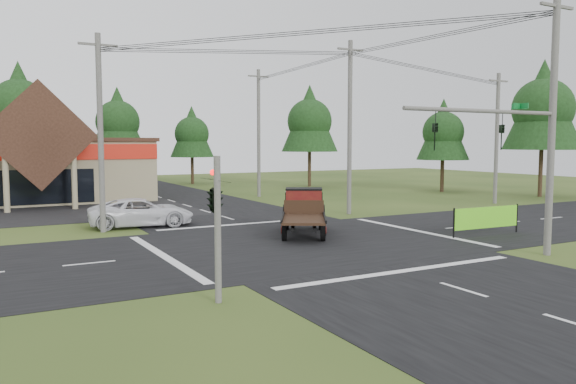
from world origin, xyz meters
TOP-DOWN VIEW (x-y plane):
  - ground at (0.00, 0.00)m, footprint 120.00×120.00m
  - road_ns at (0.00, 0.00)m, footprint 12.00×120.00m
  - road_ew at (0.00, 0.00)m, footprint 120.00×12.00m
  - traffic_signal_mast at (5.82, -7.50)m, footprint 8.12×0.24m
  - traffic_signal_corner at (-7.50, -7.32)m, footprint 0.53×2.48m
  - utility_pole_nr at (7.50, -7.50)m, footprint 2.00×0.30m
  - utility_pole_nw at (-8.00, 8.00)m, footprint 2.00×0.30m
  - utility_pole_ne at (8.00, 8.00)m, footprint 2.00×0.30m
  - utility_pole_far at (22.00, 8.00)m, footprint 2.00×0.30m
  - utility_pole_n at (8.00, 22.00)m, footprint 2.00×0.30m
  - tree_row_c at (-10.00, 41.00)m, footprint 7.28×7.28m
  - tree_row_d at (0.00, 42.00)m, footprint 6.16×6.16m
  - tree_row_e at (8.00, 40.00)m, footprint 5.04×5.04m
  - tree_side_ne at (18.00, 30.00)m, footprint 6.16×6.16m
  - tree_side_e_near at (26.00, 18.00)m, footprint 5.04×5.04m
  - tree_side_e_far at (30.00, 10.00)m, footprint 6.72×6.72m
  - antique_flatbed_truck at (0.94, 1.92)m, footprint 4.81×6.08m
  - roadside_banner at (9.22, -2.63)m, footprint 4.51×0.31m
  - white_pickup at (-5.67, 9.09)m, footprint 6.17×3.46m

SIDE VIEW (x-z plane):
  - ground at x=0.00m, z-range 0.00..0.00m
  - road_ns at x=0.00m, z-range 0.00..0.02m
  - road_ew at x=0.00m, z-range 0.00..0.02m
  - roadside_banner at x=9.22m, z-range 0.00..1.54m
  - white_pickup at x=-5.67m, z-range 0.00..1.63m
  - antique_flatbed_truck at x=0.94m, z-range 0.00..2.41m
  - traffic_signal_corner at x=-7.50m, z-range 1.32..5.72m
  - traffic_signal_mast at x=5.82m, z-range 0.93..7.93m
  - utility_pole_far at x=22.00m, z-range 0.14..10.34m
  - utility_pole_nw at x=-8.00m, z-range 0.14..10.64m
  - utility_pole_nr at x=7.50m, z-range 0.14..11.14m
  - utility_pole_n at x=8.00m, z-range 0.14..11.34m
  - utility_pole_ne at x=8.00m, z-range 0.14..11.64m
  - tree_row_e at x=8.00m, z-range 1.49..10.58m
  - tree_side_e_near at x=26.00m, z-range 1.49..10.58m
  - tree_row_d at x=0.00m, z-range 1.82..12.93m
  - tree_side_ne at x=18.00m, z-range 1.82..12.93m
  - tree_side_e_far at x=30.00m, z-range 1.99..14.11m
  - tree_row_c at x=-10.00m, z-range 2.16..15.29m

